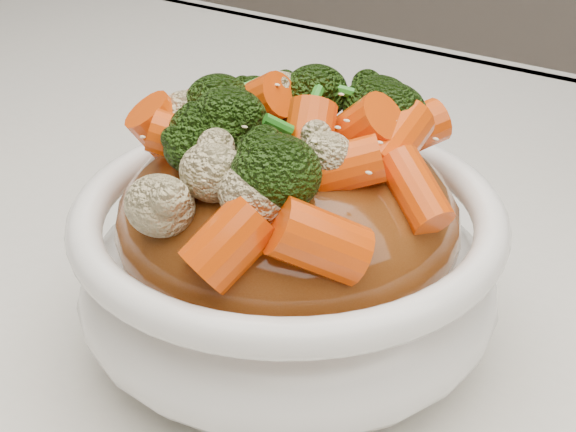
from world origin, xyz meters
The scene contains 8 objects.
tablecloth centered at (0.00, 0.00, 0.73)m, with size 1.20×0.80×0.04m, color silver.
bowl centered at (-0.03, -0.02, 0.79)m, with size 0.20×0.20×0.08m, color white, non-canonical shape.
sauce_base centered at (-0.03, -0.02, 0.82)m, with size 0.16×0.16×0.09m, color #623010.
carrots centered at (-0.03, -0.02, 0.87)m, with size 0.16×0.16×0.05m, color #E14807, non-canonical shape.
broccoli centered at (-0.03, -0.02, 0.87)m, with size 0.16×0.16×0.04m, color black, non-canonical shape.
cauliflower centered at (-0.03, -0.02, 0.87)m, with size 0.16×0.16×0.03m, color #CCBC8B, non-canonical shape.
scallions centered at (-0.03, -0.02, 0.87)m, with size 0.12×0.12×0.02m, color #23731A, non-canonical shape.
sesame_seeds centered at (-0.03, -0.02, 0.87)m, with size 0.14×0.14×0.01m, color beige, non-canonical shape.
Camera 1 is at (0.16, -0.31, 1.02)m, focal length 55.00 mm.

